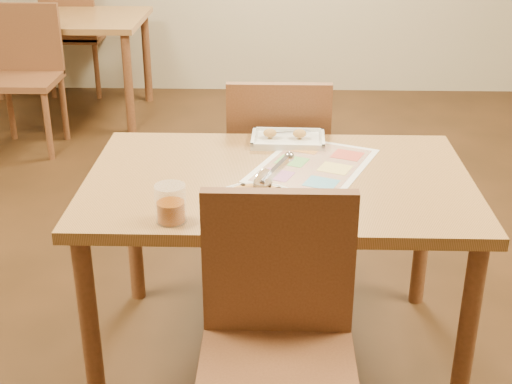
{
  "coord_description": "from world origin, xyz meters",
  "views": [
    {
      "loc": [
        -0.01,
        -2.21,
        1.67
      ],
      "look_at": [
        -0.07,
        -0.23,
        0.77
      ],
      "focal_mm": 50.0,
      "sensor_mm": 36.0,
      "label": 1
    }
  ],
  "objects_px": {
    "chair_far": "(278,154)",
    "menu": "(313,165)",
    "bg_chair_near": "(26,59)",
    "pizza_cutter": "(272,174)",
    "bg_chair_far": "(72,24)",
    "plate": "(256,204)",
    "glass_tumbler": "(171,206)",
    "bg_table": "(52,29)",
    "appetizer_tray": "(288,140)",
    "pizza": "(255,200)",
    "chair_near": "(278,317)",
    "dining_table": "(278,200)"
  },
  "relations": [
    {
      "from": "pizza",
      "to": "glass_tumbler",
      "type": "relative_size",
      "value": 1.75
    },
    {
      "from": "chair_near",
      "to": "bg_chair_far",
      "type": "xyz_separation_m",
      "value": [
        -1.6,
        3.9,
        0.0
      ]
    },
    {
      "from": "chair_near",
      "to": "glass_tumbler",
      "type": "bearing_deg",
      "value": 140.39
    },
    {
      "from": "pizza",
      "to": "pizza_cutter",
      "type": "relative_size",
      "value": 1.39
    },
    {
      "from": "bg_chair_near",
      "to": "appetizer_tray",
      "type": "relative_size",
      "value": 1.67
    },
    {
      "from": "pizza_cutter",
      "to": "pizza",
      "type": "bearing_deg",
      "value": 174.85
    },
    {
      "from": "bg_chair_far",
      "to": "pizza_cutter",
      "type": "xyz_separation_m",
      "value": [
        1.58,
        -3.49,
        0.24
      ]
    },
    {
      "from": "pizza_cutter",
      "to": "appetizer_tray",
      "type": "height_order",
      "value": "pizza_cutter"
    },
    {
      "from": "bg_chair_near",
      "to": "menu",
      "type": "height_order",
      "value": "bg_chair_near"
    },
    {
      "from": "plate",
      "to": "glass_tumbler",
      "type": "bearing_deg",
      "value": -156.9
    },
    {
      "from": "plate",
      "to": "pizza",
      "type": "distance_m",
      "value": 0.02
    },
    {
      "from": "glass_tumbler",
      "to": "bg_chair_near",
      "type": "bearing_deg",
      "value": 116.82
    },
    {
      "from": "bg_table",
      "to": "appetizer_tray",
      "type": "relative_size",
      "value": 4.63
    },
    {
      "from": "pizza",
      "to": "chair_near",
      "type": "bearing_deg",
      "value": -78.63
    },
    {
      "from": "chair_far",
      "to": "pizza_cutter",
      "type": "height_order",
      "value": "chair_far"
    },
    {
      "from": "chair_far",
      "to": "menu",
      "type": "bearing_deg",
      "value": 103.56
    },
    {
      "from": "glass_tumbler",
      "to": "appetizer_tray",
      "type": "bearing_deg",
      "value": 62.42
    },
    {
      "from": "plate",
      "to": "appetizer_tray",
      "type": "height_order",
      "value": "appetizer_tray"
    },
    {
      "from": "bg_chair_far",
      "to": "appetizer_tray",
      "type": "xyz_separation_m",
      "value": [
        1.63,
        -2.97,
        0.17
      ]
    },
    {
      "from": "bg_chair_near",
      "to": "glass_tumbler",
      "type": "relative_size",
      "value": 4.09
    },
    {
      "from": "menu",
      "to": "glass_tumbler",
      "type": "bearing_deg",
      "value": -134.7
    },
    {
      "from": "chair_near",
      "to": "plate",
      "type": "distance_m",
      "value": 0.41
    },
    {
      "from": "bg_chair_near",
      "to": "appetizer_tray",
      "type": "xyz_separation_m",
      "value": [
        1.63,
        -1.87,
        0.17
      ]
    },
    {
      "from": "chair_far",
      "to": "plate",
      "type": "xyz_separation_m",
      "value": [
        -0.07,
        -0.84,
        0.16
      ]
    },
    {
      "from": "bg_chair_near",
      "to": "pizza",
      "type": "height_order",
      "value": "bg_chair_near"
    },
    {
      "from": "dining_table",
      "to": "chair_far",
      "type": "distance_m",
      "value": 0.61
    },
    {
      "from": "dining_table",
      "to": "bg_chair_near",
      "type": "bearing_deg",
      "value": 126.05
    },
    {
      "from": "bg_table",
      "to": "pizza_cutter",
      "type": "bearing_deg",
      "value": -62.22
    },
    {
      "from": "bg_chair_far",
      "to": "menu",
      "type": "bearing_deg",
      "value": 118.27
    },
    {
      "from": "chair_far",
      "to": "pizza_cutter",
      "type": "distance_m",
      "value": 0.83
    },
    {
      "from": "bg_table",
      "to": "bg_chair_near",
      "type": "distance_m",
      "value": 0.61
    },
    {
      "from": "pizza",
      "to": "dining_table",
      "type": "bearing_deg",
      "value": 73.55
    },
    {
      "from": "chair_far",
      "to": "menu",
      "type": "height_order",
      "value": "chair_far"
    },
    {
      "from": "chair_near",
      "to": "bg_chair_near",
      "type": "xyz_separation_m",
      "value": [
        -1.6,
        2.8,
        0.0
      ]
    },
    {
      "from": "pizza_cutter",
      "to": "chair_far",
      "type": "bearing_deg",
      "value": 37.07
    },
    {
      "from": "chair_far",
      "to": "bg_chair_far",
      "type": "height_order",
      "value": "same"
    },
    {
      "from": "bg_chair_far",
      "to": "pizza",
      "type": "distance_m",
      "value": 3.86
    },
    {
      "from": "bg_table",
      "to": "bg_chair_far",
      "type": "distance_m",
      "value": 0.51
    },
    {
      "from": "dining_table",
      "to": "plate",
      "type": "xyz_separation_m",
      "value": [
        -0.07,
        -0.23,
        0.09
      ]
    },
    {
      "from": "plate",
      "to": "bg_table",
      "type": "bearing_deg",
      "value": 116.76
    },
    {
      "from": "bg_chair_near",
      "to": "plate",
      "type": "bearing_deg",
      "value": -57.83
    },
    {
      "from": "bg_chair_near",
      "to": "pizza_cutter",
      "type": "bearing_deg",
      "value": -56.6
    },
    {
      "from": "dining_table",
      "to": "menu",
      "type": "relative_size",
      "value": 2.7
    },
    {
      "from": "bg_chair_far",
      "to": "pizza_cutter",
      "type": "distance_m",
      "value": 3.84
    },
    {
      "from": "pizza",
      "to": "bg_chair_near",
      "type": "bearing_deg",
      "value": 122.04
    },
    {
      "from": "appetizer_tray",
      "to": "glass_tumbler",
      "type": "bearing_deg",
      "value": -117.58
    },
    {
      "from": "bg_table",
      "to": "menu",
      "type": "relative_size",
      "value": 2.7
    },
    {
      "from": "bg_chair_far",
      "to": "glass_tumbler",
      "type": "bearing_deg",
      "value": 109.41
    },
    {
      "from": "bg_chair_near",
      "to": "bg_chair_far",
      "type": "relative_size",
      "value": 1.0
    },
    {
      "from": "chair_near",
      "to": "bg_chair_far",
      "type": "bearing_deg",
      "value": 112.29
    }
  ]
}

